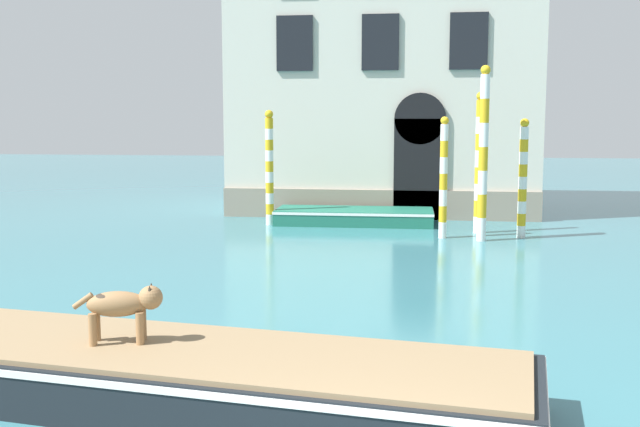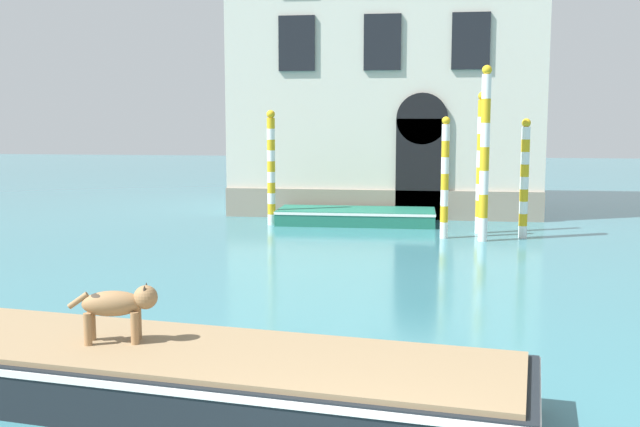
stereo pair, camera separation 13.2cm
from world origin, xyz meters
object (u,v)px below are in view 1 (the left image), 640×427
Objects in this scene: mooring_pole_0 at (444,177)px; mooring_pole_2 at (269,167)px; mooring_pole_3 at (483,153)px; dog_on_deck at (124,305)px; mooring_pole_1 at (523,178)px; mooring_pole_4 at (479,162)px; boat_moored_near_palazzo at (354,216)px; boat_foreground at (178,373)px.

mooring_pole_2 is (-5.26, 1.91, 0.10)m from mooring_pole_0.
mooring_pole_3 is (1.03, -0.35, 0.67)m from mooring_pole_0.
mooring_pole_1 reaches higher than dog_on_deck.
mooring_pole_3 is (-1.14, -0.68, 0.70)m from mooring_pole_1.
mooring_pole_4 is at bearing 46.29° from mooring_pole_0.
boat_moored_near_palazzo is 1.39× the size of mooring_pole_2.
mooring_pole_0 is at bearing -19.92° from mooring_pole_2.
dog_on_deck is at bearing -108.00° from mooring_pole_0.
mooring_pole_2 reaches higher than boat_moored_near_palazzo.
dog_on_deck is at bearing -112.70° from mooring_pole_3.
boat_foreground is 2.53× the size of mooring_pole_0.
boat_moored_near_palazzo is 1.05× the size of mooring_pole_3.
mooring_pole_4 is at bearing 146.66° from mooring_pole_1.
boat_foreground is 1.71× the size of boat_moored_near_palazzo.
dog_on_deck reaches higher than boat_foreground.
mooring_pole_3 reaches higher than boat_moored_near_palazzo.
mooring_pole_0 is (2.67, -2.49, 1.44)m from boat_moored_near_palazzo.
boat_moored_near_palazzo is at bearing 71.73° from dog_on_deck.
mooring_pole_1 is (5.58, 12.99, 1.31)m from boat_foreground.
dog_on_deck is 0.22× the size of mooring_pole_3.
mooring_pole_2 reaches higher than dog_on_deck.
mooring_pole_4 reaches higher than mooring_pole_1.
mooring_pole_0 is 1.02× the size of mooring_pole_1.
mooring_pole_1 is (4.83, -2.16, 1.42)m from boat_moored_near_palazzo.
boat_foreground is at bearing -105.08° from mooring_pole_0.
mooring_pole_3 reaches higher than mooring_pole_4.
boat_moored_near_palazzo is at bearing 155.93° from mooring_pole_1.
boat_foreground is 14.20m from mooring_pole_1.
dog_on_deck is 14.35m from mooring_pole_1.
mooring_pole_2 is (-1.85, 14.57, 1.44)m from boat_foreground.
mooring_pole_4 is (1.03, 1.08, 0.35)m from mooring_pole_0.
mooring_pole_0 is at bearing 161.02° from mooring_pole_3.
boat_moored_near_palazzo is at bearing 95.27° from boat_foreground.
mooring_pole_2 is 6.71m from mooring_pole_3.
mooring_pole_3 is (5.11, 12.22, 1.24)m from dog_on_deck.
boat_moored_near_palazzo is at bearing 12.70° from mooring_pole_2.
mooring_pole_3 is (3.69, -2.84, 2.12)m from boat_moored_near_palazzo.
mooring_pole_0 reaches higher than dog_on_deck.
mooring_pole_3 is at bearing 78.26° from boat_foreground.
dog_on_deck is 0.26× the size of mooring_pole_4.
dog_on_deck is at bearing -115.86° from mooring_pole_1.
mooring_pole_4 reaches higher than boat_foreground.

